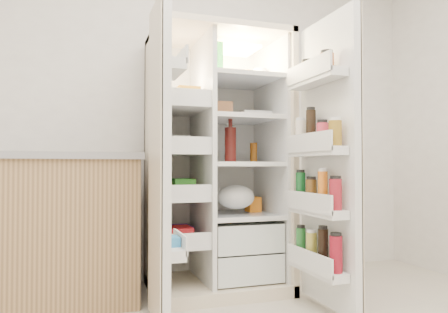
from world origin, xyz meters
name	(u,v)px	position (x,y,z in m)	size (l,w,h in m)	color
wall_back	(184,105)	(0.00, 2.00, 1.35)	(4.00, 0.02, 2.70)	silver
refrigerator	(217,183)	(0.16, 1.65, 0.74)	(0.92, 0.70, 1.80)	beige
freezer_door	(160,161)	(-0.35, 1.05, 0.89)	(0.15, 0.40, 1.72)	silver
fridge_door	(326,165)	(0.63, 0.96, 0.87)	(0.17, 0.58, 1.72)	silver
kitchen_counter	(32,228)	(-1.05, 1.66, 0.48)	(1.31, 0.70, 0.95)	#A78253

